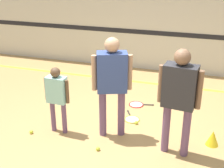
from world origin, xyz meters
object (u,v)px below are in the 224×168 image
object	(u,v)px
racket_second_spare	(137,105)
tennis_ball_stray_left	(31,132)
racket_spare_on_floor	(132,119)
tennis_ball_near_instructor	(98,149)
person_student_right	(179,92)
person_student_left	(57,93)
training_cone	(213,138)
tennis_ball_by_spare_racket	(136,123)
person_instructor	(112,77)

from	to	relation	value
racket_second_spare	tennis_ball_stray_left	world-z (taller)	tennis_ball_stray_left
racket_spare_on_floor	tennis_ball_near_instructor	distance (m)	1.20
person_student_right	racket_spare_on_floor	world-z (taller)	person_student_right
racket_spare_on_floor	racket_second_spare	xyz separation A→B (m)	(-0.05, 0.63, 0.00)
person_student_left	training_cone	xyz separation A→B (m)	(2.62, 0.37, -0.62)
racket_spare_on_floor	tennis_ball_near_instructor	world-z (taller)	tennis_ball_near_instructor
person_student_left	tennis_ball_near_instructor	distance (m)	1.17
racket_second_spare	training_cone	size ratio (longest dim) A/B	2.09
person_student_left	racket_spare_on_floor	world-z (taller)	person_student_left
person_student_right	tennis_ball_by_spare_racket	size ratio (longest dim) A/B	26.08
tennis_ball_near_instructor	tennis_ball_stray_left	bearing A→B (deg)	174.29
tennis_ball_near_instructor	tennis_ball_by_spare_racket	xyz separation A→B (m)	(0.40, 1.01, 0.00)
person_instructor	tennis_ball_near_instructor	size ratio (longest dim) A/B	26.47
person_student_right	racket_second_spare	bearing A→B (deg)	-50.05
person_student_left	tennis_ball_by_spare_racket	distance (m)	1.59
racket_second_spare	tennis_ball_near_instructor	distance (m)	1.81
person_student_right	tennis_ball_near_instructor	xyz separation A→B (m)	(-1.18, -0.32, -1.03)
racket_spare_on_floor	racket_second_spare	world-z (taller)	same
racket_spare_on_floor	tennis_ball_by_spare_racket	bearing A→B (deg)	-169.03
racket_spare_on_floor	racket_second_spare	bearing A→B (deg)	-23.93
person_student_left	training_cone	bearing A→B (deg)	10.55
tennis_ball_near_instructor	racket_second_spare	bearing A→B (deg)	82.79
person_student_left	tennis_ball_stray_left	bearing A→B (deg)	-150.89
tennis_ball_stray_left	training_cone	world-z (taller)	training_cone
person_student_right	training_cone	bearing A→B (deg)	-137.93
tennis_ball_near_instructor	tennis_ball_by_spare_racket	size ratio (longest dim) A/B	1.00
person_student_left	tennis_ball_by_spare_racket	size ratio (longest dim) A/B	18.38
tennis_ball_near_instructor	training_cone	world-z (taller)	training_cone
person_instructor	tennis_ball_stray_left	size ratio (longest dim) A/B	26.47
tennis_ball_stray_left	person_student_left	bearing A→B (deg)	26.63
tennis_ball_near_instructor	person_instructor	bearing A→B (deg)	82.74
person_student_right	person_student_left	bearing A→B (deg)	6.16
tennis_ball_by_spare_racket	training_cone	bearing A→B (deg)	-11.93
tennis_ball_stray_left	racket_second_spare	bearing A→B (deg)	47.43
racket_spare_on_floor	tennis_ball_by_spare_racket	size ratio (longest dim) A/B	8.01
tennis_ball_near_instructor	training_cone	xyz separation A→B (m)	(1.76, 0.72, 0.10)
training_cone	person_student_left	bearing A→B (deg)	-171.92
racket_second_spare	tennis_ball_stray_left	distance (m)	2.26
tennis_ball_near_instructor	racket_spare_on_floor	bearing A→B (deg)	76.79
person_student_right	training_cone	size ratio (longest dim) A/B	6.56
racket_second_spare	tennis_ball_by_spare_racket	xyz separation A→B (m)	(0.17, -0.78, 0.02)
racket_spare_on_floor	person_student_right	bearing A→B (deg)	-161.03
tennis_ball_stray_left	person_student_right	bearing A→B (deg)	4.37
person_instructor	racket_spare_on_floor	size ratio (longest dim) A/B	3.30
racket_second_spare	tennis_ball_by_spare_racket	world-z (taller)	tennis_ball_by_spare_racket
person_instructor	person_student_right	world-z (taller)	person_instructor
racket_spare_on_floor	person_student_left	bearing A→B (deg)	97.52
person_student_left	training_cone	world-z (taller)	person_student_left
person_student_right	tennis_ball_by_spare_racket	bearing A→B (deg)	-34.35
racket_spare_on_floor	tennis_ball_stray_left	world-z (taller)	tennis_ball_stray_left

